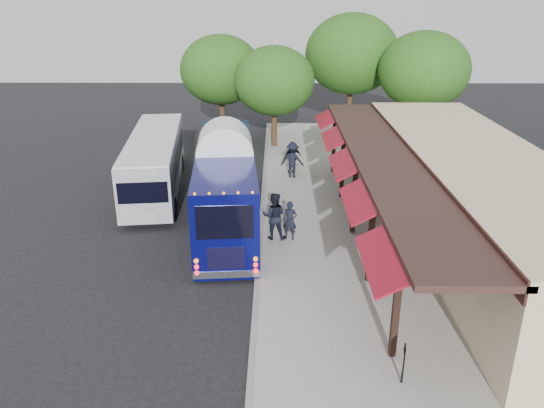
% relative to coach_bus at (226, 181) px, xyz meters
% --- Properties ---
extents(ground, '(90.00, 90.00, 0.00)m').
position_rel_coach_bus_xyz_m(ground, '(1.45, -5.45, -1.88)').
color(ground, black).
rests_on(ground, ground).
extents(sidewalk, '(10.00, 40.00, 0.15)m').
position_rel_coach_bus_xyz_m(sidewalk, '(6.45, -1.45, -1.80)').
color(sidewalk, '#9E9B93').
rests_on(sidewalk, ground).
extents(curb, '(0.20, 40.00, 0.16)m').
position_rel_coach_bus_xyz_m(curb, '(1.50, -1.45, -1.80)').
color(curb, gray).
rests_on(curb, ground).
extents(station_shelter, '(8.15, 20.00, 3.60)m').
position_rel_coach_bus_xyz_m(station_shelter, '(9.83, -1.45, -0.03)').
color(station_shelter, tan).
rests_on(station_shelter, ground).
extents(coach_bus, '(3.20, 11.05, 3.49)m').
position_rel_coach_bus_xyz_m(coach_bus, '(0.00, 0.00, 0.00)').
color(coach_bus, '#06084B').
rests_on(coach_bus, ground).
extents(city_bus, '(3.47, 10.63, 2.80)m').
position_rel_coach_bus_xyz_m(city_bus, '(-3.91, 4.10, -0.33)').
color(city_bus, gray).
rests_on(city_bus, ground).
extents(ped_a, '(0.63, 0.48, 1.56)m').
position_rel_coach_bus_xyz_m(ped_a, '(2.67, -2.05, -0.94)').
color(ped_a, black).
rests_on(ped_a, sidewalk).
extents(ped_b, '(0.98, 0.79, 1.92)m').
position_rel_coach_bus_xyz_m(ped_b, '(2.05, -2.00, -0.77)').
color(ped_b, black).
rests_on(ped_b, sidewalk).
extents(ped_c, '(1.11, 0.80, 1.75)m').
position_rel_coach_bus_xyz_m(ped_c, '(3.01, 6.42, -0.85)').
color(ped_c, black).
rests_on(ped_c, sidewalk).
extents(ped_d, '(1.35, 0.98, 1.88)m').
position_rel_coach_bus_xyz_m(ped_d, '(2.98, 5.70, -0.79)').
color(ped_d, black).
rests_on(ped_d, sidewalk).
extents(sign_board, '(0.16, 0.46, 1.02)m').
position_rel_coach_bus_xyz_m(sign_board, '(5.28, -10.45, -1.04)').
color(sign_board, black).
rests_on(sign_board, sidewalk).
extents(tree_left, '(5.01, 5.01, 6.41)m').
position_rel_coach_bus_xyz_m(tree_left, '(1.99, 12.02, 2.40)').
color(tree_left, '#382314').
rests_on(tree_left, ground).
extents(tree_mid, '(6.39, 6.39, 8.19)m').
position_rel_coach_bus_xyz_m(tree_mid, '(7.28, 16.34, 3.59)').
color(tree_mid, '#382314').
rests_on(tree_mid, ground).
extents(tree_right, '(5.67, 5.67, 7.26)m').
position_rel_coach_bus_xyz_m(tree_right, '(11.33, 12.65, 2.97)').
color(tree_right, '#382314').
rests_on(tree_right, ground).
extents(tree_far, '(5.39, 5.39, 6.90)m').
position_rel_coach_bus_xyz_m(tree_far, '(-1.57, 14.70, 2.72)').
color(tree_far, '#382314').
rests_on(tree_far, ground).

